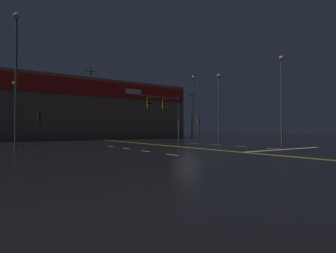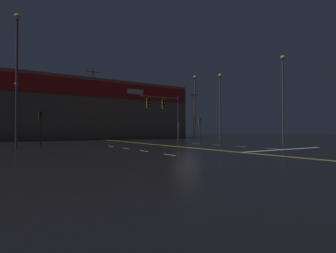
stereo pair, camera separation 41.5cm
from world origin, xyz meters
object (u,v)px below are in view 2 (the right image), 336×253
object	(u,v)px
traffic_signal_median	(163,108)
streetlight_far_left	(220,99)
traffic_signal_corner_northwest	(41,120)
streetlight_near_left	(195,100)
streetlight_far_median	(17,65)
streetlight_median_approach	(283,88)
streetlight_far_right	(16,103)
traffic_signal_corner_northeast	(200,124)

from	to	relation	value
traffic_signal_median	streetlight_far_left	bearing A→B (deg)	28.84
traffic_signal_median	traffic_signal_corner_northwest	size ratio (longest dim) A/B	1.35
traffic_signal_median	streetlight_near_left	distance (m)	23.23
traffic_signal_corner_northwest	streetlight_far_left	bearing A→B (deg)	-3.09
streetlight_far_left	traffic_signal_corner_northwest	bearing A→B (deg)	176.91
streetlight_near_left	streetlight_far_left	world-z (taller)	streetlight_near_left
traffic_signal_median	streetlight_far_median	xyz separation A→B (m)	(-11.77, 6.20, 3.78)
traffic_signal_corner_northwest	streetlight_far_median	distance (m)	6.56
traffic_signal_median	streetlight_median_approach	bearing A→B (deg)	-4.28
streetlight_far_left	streetlight_far_right	xyz separation A→B (m)	(-26.67, 14.16, -0.95)
streetlight_far_left	streetlight_far_right	distance (m)	30.21
streetlight_far_right	traffic_signal_median	bearing A→B (deg)	-63.97
streetlight_far_right	streetlight_far_median	xyz separation A→B (m)	(-0.66, -16.53, 1.95)
traffic_signal_corner_northeast	streetlight_far_left	world-z (taller)	streetlight_far_left
traffic_signal_corner_northeast	streetlight_far_right	xyz separation A→B (m)	(-23.84, 12.75, 2.97)
traffic_signal_corner_northwest	streetlight_far_right	xyz separation A→B (m)	(-1.77, 12.82, 2.89)
streetlight_far_left	traffic_signal_corner_northeast	bearing A→B (deg)	153.48
traffic_signal_median	streetlight_far_median	size ratio (longest dim) A/B	0.40
traffic_signal_median	traffic_signal_corner_northwest	bearing A→B (deg)	133.28
traffic_signal_corner_northeast	streetlight_far_right	distance (m)	27.20
streetlight_far_right	streetlight_far_median	size ratio (longest dim) A/B	0.71
streetlight_far_left	streetlight_far_right	world-z (taller)	streetlight_far_left
traffic_signal_median	traffic_signal_corner_northwest	xyz separation A→B (m)	(-9.34, 9.92, -1.06)
streetlight_far_median	streetlight_median_approach	bearing A→B (deg)	-14.64
traffic_signal_corner_northeast	streetlight_near_left	world-z (taller)	streetlight_near_left
traffic_signal_median	streetlight_far_median	bearing A→B (deg)	152.20
traffic_signal_corner_northeast	streetlight_median_approach	bearing A→B (deg)	-70.11
streetlight_median_approach	streetlight_far_right	distance (m)	36.83
traffic_signal_corner_northwest	streetlight_far_median	xyz separation A→B (m)	(-2.43, -3.71, 4.84)
traffic_signal_corner_northwest	streetlight_near_left	bearing A→B (deg)	13.24
traffic_signal_corner_northeast	traffic_signal_median	bearing A→B (deg)	-141.89
traffic_signal_corner_northwest	streetlight_far_left	xyz separation A→B (m)	(24.90, -1.34, 3.84)
traffic_signal_corner_northeast	streetlight_median_approach	size ratio (longest dim) A/B	0.32
traffic_signal_median	traffic_signal_corner_northeast	bearing A→B (deg)	38.11
traffic_signal_median	streetlight_near_left	bearing A→B (deg)	44.11
traffic_signal_median	streetlight_near_left	world-z (taller)	streetlight_near_left
streetlight_far_median	streetlight_near_left	bearing A→B (deg)	19.10
streetlight_far_right	streetlight_far_left	bearing A→B (deg)	-27.97
traffic_signal_median	traffic_signal_corner_northwest	world-z (taller)	traffic_signal_median
streetlight_far_right	traffic_signal_corner_northwest	bearing A→B (deg)	-82.15
streetlight_far_left	streetlight_median_approach	bearing A→B (deg)	-82.84
traffic_signal_corner_northwest	streetlight_near_left	size ratio (longest dim) A/B	0.32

